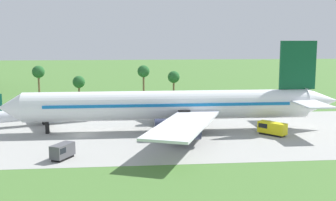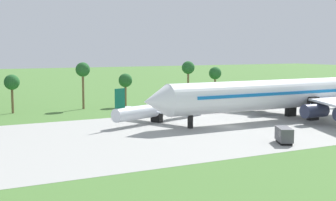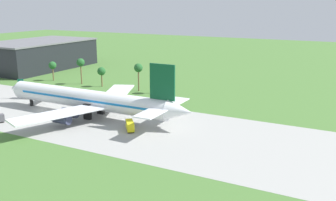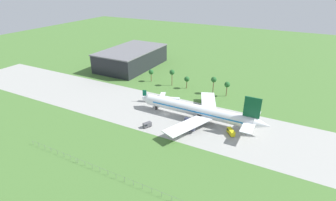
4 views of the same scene
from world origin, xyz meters
TOP-DOWN VIEW (x-y plane):
  - ground_plane at (0.00, 0.00)m, footprint 600.00×600.00m
  - taxiway_strip at (0.00, 0.00)m, footprint 320.00×44.00m
  - jet_airliner at (19.42, 2.25)m, footprint 72.46×57.27m
  - regional_aircraft at (-9.80, 11.98)m, footprint 22.21×20.27m
  - baggage_tug at (-1.63, -17.23)m, footprint 3.82×4.84m
  - fuel_truck at (38.31, -3.73)m, footprint 5.27×5.78m
  - palm_tree_row at (-3.49, 39.90)m, footprint 60.33×3.60m

SIDE VIEW (x-z plane):
  - ground_plane at x=0.00m, z-range 0.00..0.00m
  - taxiway_strip at x=0.00m, z-range 0.00..0.02m
  - baggage_tug at x=-1.63m, z-range 0.10..2.66m
  - fuel_truck at x=38.31m, z-range 0.10..2.79m
  - regional_aircraft at x=-9.80m, z-range -1.30..6.30m
  - jet_airliner at x=19.42m, z-range -4.03..15.04m
  - palm_tree_row at x=-3.49m, z-range 2.32..14.04m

